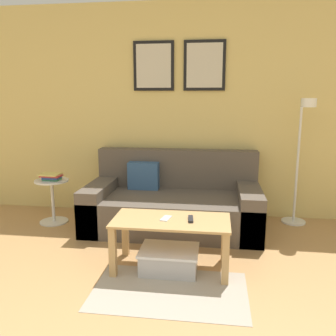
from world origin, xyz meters
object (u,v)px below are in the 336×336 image
couch (173,203)px  cell_phone (166,218)px  coffee_table (171,229)px  remote_control (191,219)px  book_stack (51,177)px  floor_lamp (301,156)px  storage_bin (169,260)px  side_table (53,197)px

couch → cell_phone: bearing=-86.5°
couch → coffee_table: couch is taller
remote_control → cell_phone: remote_control is taller
coffee_table → book_stack: 1.79m
floor_lamp → storage_bin: bearing=-136.4°
coffee_table → side_table: bearing=148.0°
floor_lamp → side_table: 2.86m
storage_bin → cell_phone: bearing=124.8°
coffee_table → floor_lamp: (1.29, 1.20, 0.46)m
couch → coffee_table: bearing=-84.0°
storage_bin → book_stack: (-1.50, 0.98, 0.46)m
storage_bin → remote_control: 0.40m
storage_bin → remote_control: bearing=14.0°
storage_bin → couch: bearing=95.2°
book_stack → cell_phone: size_ratio=1.82×
floor_lamp → remote_control: (-1.12, -1.20, -0.36)m
floor_lamp → couch: bearing=-173.1°
book_stack → cell_phone: (1.47, -0.93, -0.11)m
floor_lamp → cell_phone: (-1.33, -1.19, -0.36)m
coffee_table → storage_bin: coffee_table is taller
coffee_table → cell_phone: size_ratio=7.06×
coffee_table → remote_control: 0.19m
remote_control → floor_lamp: bearing=41.2°
coffee_table → storage_bin: (-0.01, -0.04, -0.26)m
side_table → remote_control: 1.94m
floor_lamp → book_stack: bearing=-174.7°
coffee_table → book_stack: book_stack is taller
couch → book_stack: size_ratio=7.48×
side_table → storage_bin: bearing=-33.3°
couch → storage_bin: couch is taller
floor_lamp → cell_phone: floor_lamp is taller
coffee_table → side_table: 1.80m
side_table → cell_phone: size_ratio=3.66×
couch → cell_phone: (0.06, -1.02, 0.18)m
cell_phone → remote_control: bearing=10.8°
coffee_table → cell_phone: 0.10m
couch → side_table: couch is taller
couch → cell_phone: couch is taller
couch → floor_lamp: size_ratio=1.32×
coffee_table → remote_control: size_ratio=6.59×
couch → book_stack: couch is taller
side_table → cell_phone: bearing=-32.6°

